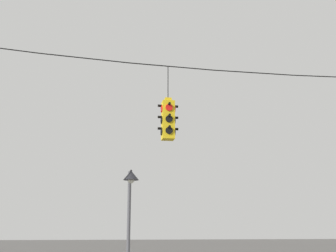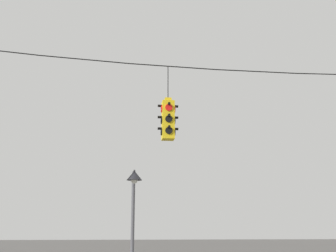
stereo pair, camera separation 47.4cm
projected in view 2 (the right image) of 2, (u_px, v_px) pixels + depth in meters
name	position (u px, v px, depth m)	size (l,w,h in m)	color
span_wire	(256.00, 68.00, 12.59)	(17.59, 0.03, 0.37)	black
traffic_light_over_intersection	(168.00, 120.00, 11.86)	(0.58, 0.58, 2.18)	yellow
street_lamp	(134.00, 198.00, 14.14)	(0.52, 0.89, 4.23)	#515156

